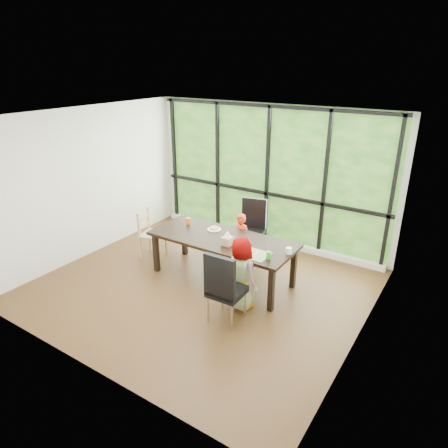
% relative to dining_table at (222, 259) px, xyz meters
% --- Properties ---
extents(ground, '(5.00, 5.00, 0.00)m').
position_rel_dining_table_xyz_m(ground, '(-0.14, -0.40, -0.38)').
color(ground, black).
rests_on(ground, ground).
extents(back_wall, '(5.00, 0.00, 5.00)m').
position_rel_dining_table_xyz_m(back_wall, '(-0.14, 1.85, 0.98)').
color(back_wall, silver).
rests_on(back_wall, ground).
extents(foliage_backdrop, '(4.80, 0.02, 2.65)m').
position_rel_dining_table_xyz_m(foliage_backdrop, '(-0.14, 1.83, 0.98)').
color(foliage_backdrop, '#1B4F15').
rests_on(foliage_backdrop, back_wall).
extents(window_mullions, '(4.80, 0.06, 2.65)m').
position_rel_dining_table_xyz_m(window_mullions, '(-0.14, 1.79, 0.98)').
color(window_mullions, black).
rests_on(window_mullions, back_wall).
extents(window_sill, '(4.80, 0.12, 0.10)m').
position_rel_dining_table_xyz_m(window_sill, '(-0.14, 1.75, -0.33)').
color(window_sill, silver).
rests_on(window_sill, ground).
extents(dining_table, '(2.49, 1.22, 0.75)m').
position_rel_dining_table_xyz_m(dining_table, '(0.00, 0.00, 0.00)').
color(dining_table, black).
rests_on(dining_table, ground).
extents(chair_window_leather, '(0.55, 0.55, 1.08)m').
position_rel_dining_table_xyz_m(chair_window_leather, '(-0.02, 1.00, 0.17)').
color(chair_window_leather, black).
rests_on(chair_window_leather, ground).
extents(chair_interior_leather, '(0.48, 0.48, 1.08)m').
position_rel_dining_table_xyz_m(chair_interior_leather, '(0.69, -0.93, 0.17)').
color(chair_interior_leather, black).
rests_on(chair_interior_leather, ground).
extents(chair_end_beech, '(0.49, 0.50, 0.90)m').
position_rel_dining_table_xyz_m(chair_end_beech, '(-1.52, -0.01, 0.08)').
color(chair_end_beech, tan).
rests_on(chair_end_beech, ground).
extents(child_toddler, '(0.37, 0.25, 0.97)m').
position_rel_dining_table_xyz_m(child_toddler, '(-0.00, 0.59, 0.11)').
color(child_toddler, red).
rests_on(child_toddler, ground).
extents(child_older, '(0.62, 0.50, 1.12)m').
position_rel_dining_table_xyz_m(child_older, '(0.71, -0.55, 0.18)').
color(child_older, slate).
rests_on(child_older, ground).
extents(placemat, '(0.50, 0.37, 0.01)m').
position_rel_dining_table_xyz_m(placemat, '(0.69, -0.25, 0.38)').
color(placemat, tan).
rests_on(placemat, dining_table).
extents(plate_far, '(0.23, 0.23, 0.01)m').
position_rel_dining_table_xyz_m(plate_far, '(-0.30, 0.21, 0.38)').
color(plate_far, white).
rests_on(plate_far, dining_table).
extents(plate_near, '(0.21, 0.21, 0.01)m').
position_rel_dining_table_xyz_m(plate_near, '(0.65, -0.22, 0.38)').
color(plate_near, white).
rests_on(plate_near, dining_table).
extents(orange_cup, '(0.07, 0.07, 0.11)m').
position_rel_dining_table_xyz_m(orange_cup, '(-0.83, 0.17, 0.43)').
color(orange_cup, '#F96400').
rests_on(orange_cup, dining_table).
extents(green_cup, '(0.07, 0.07, 0.11)m').
position_rel_dining_table_xyz_m(green_cup, '(0.97, -0.25, 0.43)').
color(green_cup, '#3ED022').
rests_on(green_cup, dining_table).
extents(white_mug, '(0.09, 0.09, 0.09)m').
position_rel_dining_table_xyz_m(white_mug, '(1.14, 0.06, 0.42)').
color(white_mug, white).
rests_on(white_mug, dining_table).
extents(tissue_box, '(0.15, 0.15, 0.13)m').
position_rel_dining_table_xyz_m(tissue_box, '(0.21, -0.17, 0.44)').
color(tissue_box, tan).
rests_on(tissue_box, dining_table).
extents(crepe_rolls_far, '(0.15, 0.12, 0.04)m').
position_rel_dining_table_xyz_m(crepe_rolls_far, '(-0.30, 0.21, 0.41)').
color(crepe_rolls_far, tan).
rests_on(crepe_rolls_far, plate_far).
extents(crepe_rolls_near, '(0.15, 0.12, 0.04)m').
position_rel_dining_table_xyz_m(crepe_rolls_near, '(0.65, -0.22, 0.41)').
color(crepe_rolls_near, tan).
rests_on(crepe_rolls_near, plate_near).
extents(straw_white, '(0.01, 0.04, 0.20)m').
position_rel_dining_table_xyz_m(straw_white, '(-0.83, 0.17, 0.53)').
color(straw_white, white).
rests_on(straw_white, orange_cup).
extents(straw_pink, '(0.01, 0.04, 0.20)m').
position_rel_dining_table_xyz_m(straw_pink, '(0.97, -0.25, 0.53)').
color(straw_pink, pink).
rests_on(straw_pink, green_cup).
extents(tissue, '(0.12, 0.12, 0.11)m').
position_rel_dining_table_xyz_m(tissue, '(0.21, -0.17, 0.56)').
color(tissue, white).
rests_on(tissue, tissue_box).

